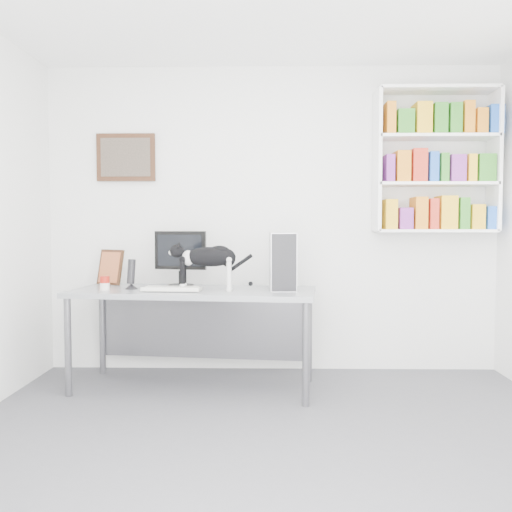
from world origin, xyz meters
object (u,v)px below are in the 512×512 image
(bookshelf, at_px, (436,161))
(speaker, at_px, (131,274))
(desk, at_px, (194,339))
(keyboard, at_px, (172,289))
(leaning_print, at_px, (111,267))
(monitor, at_px, (181,258))
(soup_can, at_px, (105,283))
(pc_tower, at_px, (282,261))
(cat, at_px, (208,268))

(bookshelf, relative_size, speaker, 5.05)
(bookshelf, distance_m, desk, 2.54)
(keyboard, relative_size, leaning_print, 1.43)
(monitor, bearing_deg, leaning_print, 179.92)
(monitor, relative_size, soup_can, 4.29)
(pc_tower, bearing_deg, desk, -177.85)
(keyboard, height_order, leaning_print, leaning_print)
(pc_tower, distance_m, cat, 0.60)
(soup_can, relative_size, cat, 0.19)
(leaning_print, bearing_deg, soup_can, -51.92)
(keyboard, xyz_separation_m, pc_tower, (0.85, 0.17, 0.20))
(monitor, height_order, soup_can, monitor)
(soup_can, distance_m, cat, 0.82)
(keyboard, relative_size, soup_can, 4.08)
(speaker, bearing_deg, cat, 5.11)
(desk, relative_size, soup_can, 17.49)
(cat, bearing_deg, pc_tower, 16.97)
(leaning_print, relative_size, soup_can, 2.86)
(bookshelf, height_order, cat, bookshelf)
(bookshelf, xyz_separation_m, keyboard, (-2.17, -0.59, -1.04))
(bookshelf, height_order, desk, bookshelf)
(bookshelf, bearing_deg, cat, -162.88)
(leaning_print, height_order, soup_can, leaning_print)
(monitor, bearing_deg, cat, -37.05)
(monitor, bearing_deg, soup_can, -142.35)
(bookshelf, relative_size, keyboard, 2.80)
(bookshelf, relative_size, cat, 2.16)
(leaning_print, bearing_deg, keyboard, -8.29)
(soup_can, bearing_deg, desk, 6.14)
(pc_tower, bearing_deg, monitor, 168.62)
(pc_tower, distance_m, soup_can, 1.40)
(bookshelf, bearing_deg, keyboard, -164.79)
(monitor, bearing_deg, desk, -42.68)
(pc_tower, xyz_separation_m, speaker, (-1.19, -0.04, -0.10))
(leaning_print, distance_m, soup_can, 0.42)
(leaning_print, height_order, cat, cat)
(monitor, distance_m, keyboard, 0.38)
(speaker, height_order, leaning_print, leaning_print)
(leaning_print, bearing_deg, pc_tower, 17.56)
(cat, bearing_deg, keyboard, -177.65)
(cat, bearing_deg, bookshelf, 18.01)
(desk, xyz_separation_m, speaker, (-0.49, 0.01, 0.52))
(bookshelf, bearing_deg, leaning_print, -176.98)
(keyboard, xyz_separation_m, soup_can, (-0.53, 0.05, 0.04))
(soup_can, bearing_deg, cat, -2.85)
(bookshelf, height_order, speaker, bookshelf)
(bookshelf, xyz_separation_m, soup_can, (-2.71, -0.54, -1.00))
(soup_can, bearing_deg, monitor, 25.37)
(keyboard, height_order, speaker, speaker)
(bookshelf, bearing_deg, pc_tower, -162.43)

